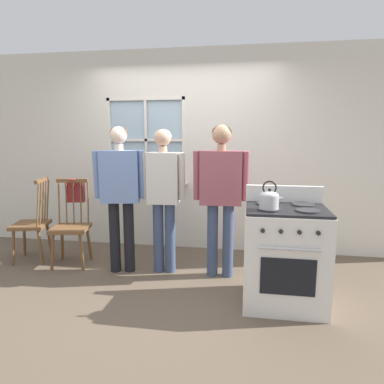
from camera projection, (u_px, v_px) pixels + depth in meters
The scene contains 11 objects.
ground_plane at pixel (160, 289), 3.54m from camera, with size 16.00×16.00×0.00m, color brown.
wall_back at pixel (187, 152), 4.67m from camera, with size 6.40×0.16×2.70m.
chair_by_window at pixel (71, 227), 4.16m from camera, with size 0.49×0.47×1.04m.
chair_near_wall at pixel (32, 224), 4.30m from camera, with size 0.49×0.50×1.04m.
person_elderly_left at pixel (120, 186), 3.85m from camera, with size 0.59×0.29×1.67m.
person_teen_center at pixel (163, 189), 3.85m from camera, with size 0.50×0.23×1.64m.
person_adult_right at pixel (221, 186), 3.71m from camera, with size 0.60×0.23×1.68m.
stove at pixel (284, 255), 3.18m from camera, with size 0.74×0.68×1.08m.
kettle at pixel (269, 199), 2.99m from camera, with size 0.21×0.17×0.25m.
potted_plant at pixel (129, 176), 4.77m from camera, with size 0.17×0.17×0.27m.
handbag at pixel (75, 191), 4.32m from camera, with size 0.23×0.22×0.31m.
Camera 1 is at (0.87, -3.22, 1.58)m, focal length 32.00 mm.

